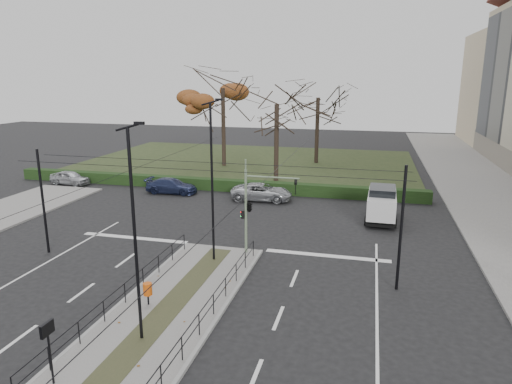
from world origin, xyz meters
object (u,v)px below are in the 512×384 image
Objects in this scene: streetlamp_median_far at (212,181)px; parked_car_third at (172,186)px; info_panel at (48,336)px; rust_tree at (223,88)px; traffic_light at (251,205)px; parked_car_first at (70,178)px; bare_tree_center at (318,102)px; streetlamp_median_near at (135,234)px; white_van at (382,203)px; litter_bin at (148,289)px; parked_car_fourth at (262,192)px; bare_tree_near at (277,110)px.

parked_car_third is at bearing 122.56° from streetlamp_median_far.
info_panel is 0.19× the size of rust_tree.
rust_tree reaches higher than traffic_light.
traffic_light is at bearing -141.25° from parked_car_third.
parked_car_first is (-19.25, 14.22, -3.87)m from streetlamp_median_far.
parked_car_third is (-10.31, 12.04, -2.28)m from traffic_light.
streetlamp_median_far is at bearing -93.36° from bare_tree_center.
streetlamp_median_near is 20.27m from white_van.
rust_tree reaches higher than parked_car_third.
info_panel is 38.69m from rust_tree.
traffic_light is at bearing -90.27° from bare_tree_center.
info_panel is at bearing -95.25° from litter_bin.
litter_bin is 33.62m from rust_tree.
streetlamp_median_far is 13.74m from parked_car_fourth.
parked_car_fourth is (18.74, -1.03, 0.03)m from parked_car_first.
litter_bin is at bearing -130.67° from parked_car_first.
parked_car_first is at bearing 132.60° from litter_bin.
litter_bin is (-2.77, -7.01, -2.07)m from traffic_light.
traffic_light reaches higher than litter_bin.
traffic_light is 2.75m from streetlamp_median_far.
streetlamp_median_near is at bearing -88.61° from bare_tree_near.
traffic_light is at bearing 79.48° from streetlamp_median_near.
streetlamp_median_far reaches higher than info_panel.
rust_tree is at bearing -156.29° from bare_tree_center.
parked_car_third is 0.40× the size of rust_tree.
parked_car_fourth is 0.50× the size of bare_tree_center.
streetlamp_median_near is 8.01m from streetlamp_median_far.
info_panel is at bearing -165.91° from parked_car_third.
rust_tree is at bearing 135.77° from white_van.
parked_car_fourth is (-0.51, 13.19, -3.84)m from streetlamp_median_far.
bare_tree_near is (-0.68, 28.21, 2.52)m from streetlamp_median_near.
traffic_light is 13.07m from info_panel.
streetlamp_median_far is 16.52m from parked_car_third.
traffic_light is at bearing -172.10° from parked_car_fourth.
parked_car_fourth is (-0.42, 21.19, -3.62)m from streetlamp_median_near.
parked_car_fourth is (1.10, 24.30, -1.17)m from info_panel.
rust_tree reaches higher than bare_tree_near.
streetlamp_median_near is at bearing -92.81° from bare_tree_center.
streetlamp_median_far is at bearing 179.56° from parked_car_fourth.
bare_tree_center is at bearing -33.04° from parked_car_third.
info_panel is 0.44× the size of parked_car_fourth.
streetlamp_median_far is at bearing -73.01° from rust_tree.
bare_tree_near is (-9.66, 10.29, 5.56)m from white_van.
parked_car_third is at bearing 130.56° from traffic_light.
parked_car_first is 18.77m from parked_car_fourth.
streetlamp_median_far reaches higher than litter_bin.
bare_tree_center is (2.91, 36.29, 6.16)m from litter_bin.
streetlamp_median_near reaches higher than info_panel.
streetlamp_median_near is 29.57m from parked_car_first.
parked_car_fourth reaches higher than parked_car_third.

